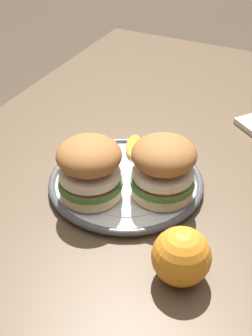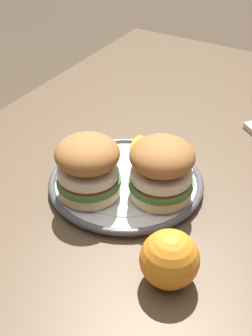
{
  "view_description": "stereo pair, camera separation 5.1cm",
  "coord_description": "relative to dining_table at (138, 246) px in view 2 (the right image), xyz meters",
  "views": [
    {
      "loc": [
        0.55,
        0.24,
        1.23
      ],
      "look_at": [
        -0.03,
        -0.04,
        0.77
      ],
      "focal_mm": 51.12,
      "sensor_mm": 36.0,
      "label": 1
    },
    {
      "loc": [
        0.53,
        0.29,
        1.23
      ],
      "look_at": [
        -0.03,
        -0.04,
        0.77
      ],
      "focal_mm": 51.12,
      "sensor_mm": 36.0,
      "label": 2
    }
  ],
  "objects": [
    {
      "name": "sandwich_half_right",
      "position": [
        0.03,
        -0.07,
        0.16
      ],
      "size": [
        0.13,
        0.13,
        0.1
      ],
      "color": "beige",
      "rests_on": "dinner_plate"
    },
    {
      "name": "dinner_plate",
      "position": [
        -0.03,
        -0.04,
        0.1
      ],
      "size": [
        0.26,
        0.26,
        0.02
      ],
      "color": "white",
      "rests_on": "dining_table"
    },
    {
      "name": "orange_peel_curled",
      "position": [
        -0.04,
        -0.11,
        0.12
      ],
      "size": [
        0.06,
        0.06,
        0.01
      ],
      "color": "orange",
      "rests_on": "dinner_plate"
    },
    {
      "name": "orange_peel_strip_short",
      "position": [
        -0.12,
        -0.07,
        0.12
      ],
      "size": [
        0.08,
        0.06,
        0.01
      ],
      "color": "orange",
      "rests_on": "dinner_plate"
    },
    {
      "name": "dining_table",
      "position": [
        0.0,
        0.0,
        0.0
      ],
      "size": [
        1.44,
        0.83,
        0.73
      ],
      "color": "brown",
      "rests_on": "ground"
    },
    {
      "name": "sandwich_half_left",
      "position": [
        -0.02,
        0.03,
        0.16
      ],
      "size": [
        0.14,
        0.14,
        0.1
      ],
      "color": "beige",
      "rests_on": "dinner_plate"
    },
    {
      "name": "whole_orange",
      "position": [
        0.12,
        0.11,
        0.14
      ],
      "size": [
        0.08,
        0.08,
        0.08
      ],
      "primitive_type": "sphere",
      "color": "orange",
      "rests_on": "dining_table"
    },
    {
      "name": "orange_peel_strip_long",
      "position": [
        -0.12,
        -0.02,
        0.12
      ],
      "size": [
        0.04,
        0.08,
        0.01
      ],
      "color": "orange",
      "rests_on": "dinner_plate"
    }
  ]
}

